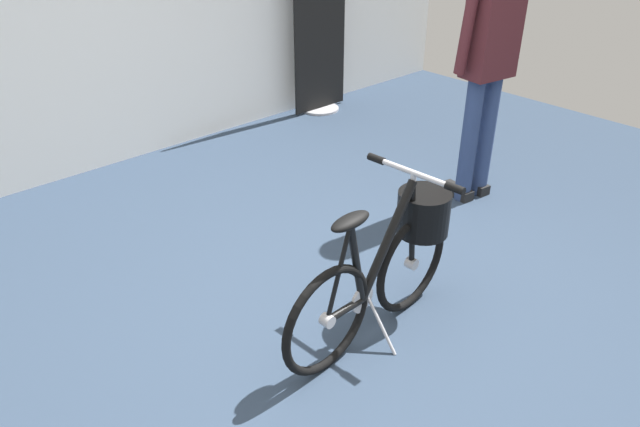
# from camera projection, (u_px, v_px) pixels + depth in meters

# --- Properties ---
(ground_plane) EXTENTS (7.61, 7.61, 0.00)m
(ground_plane) POSITION_uv_depth(u_px,v_px,m) (356.00, 331.00, 2.96)
(ground_plane) COLOR #2D3D51
(floor_banner_stand) EXTENTS (0.60, 0.36, 1.91)m
(floor_banner_stand) POSITION_uv_depth(u_px,v_px,m) (320.00, 17.00, 5.32)
(floor_banner_stand) COLOR #B7B7BC
(floor_banner_stand) RESTS_ON ground_plane
(folding_bike_foreground) EXTENTS (1.16, 0.53, 0.81)m
(folding_bike_foreground) POSITION_uv_depth(u_px,v_px,m) (391.00, 258.00, 2.83)
(folding_bike_foreground) COLOR black
(folding_bike_foreground) RESTS_ON ground_plane
(visitor_near_wall) EXTENTS (0.53, 0.31, 1.76)m
(visitor_near_wall) POSITION_uv_depth(u_px,v_px,m) (490.00, 50.00, 3.71)
(visitor_near_wall) COLOR navy
(visitor_near_wall) RESTS_ON ground_plane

